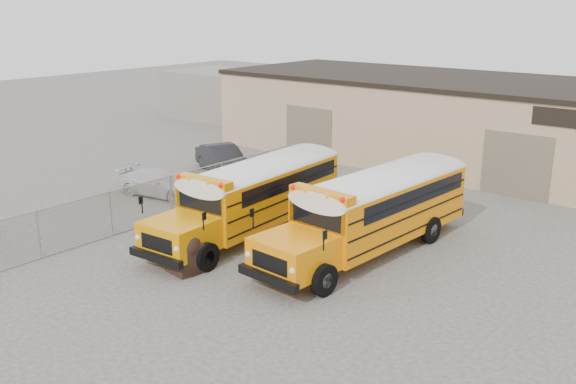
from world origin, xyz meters
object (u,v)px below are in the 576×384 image
Objects in this scene: school_bus_left at (334,162)px; school_bus_right at (458,174)px; car_white at (160,183)px; tarp_bundle at (184,250)px; car_dark at (223,159)px.

school_bus_right is (5.42, 1.41, 0.05)m from school_bus_left.
school_bus_right is 2.40× the size of car_white.
school_bus_left is 0.97× the size of school_bus_right.
school_bus_left is 2.33× the size of car_white.
school_bus_right is 12.48m from tarp_bundle.
tarp_bundle is (-4.14, -11.74, -0.91)m from school_bus_right.
car_white is at bearing -149.14° from car_dark.
school_bus_right is at bearing -60.56° from car_dark.
car_dark is (-12.49, -1.56, -0.96)m from school_bus_right.
school_bus_right is at bearing 70.55° from tarp_bundle.
tarp_bundle reaches higher than car_white.
car_white is 4.91m from car_dark.
car_white is 0.95× the size of car_dark.
car_dark is at bearing 129.39° from tarp_bundle.
school_bus_right reaches higher than school_bus_left.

